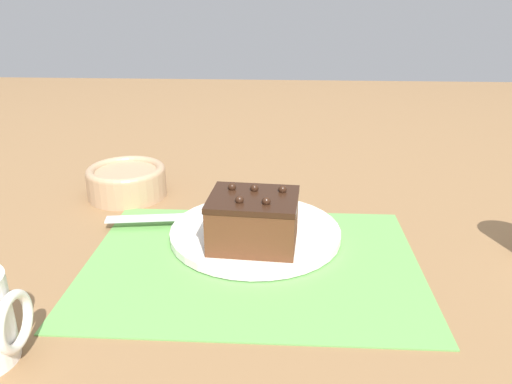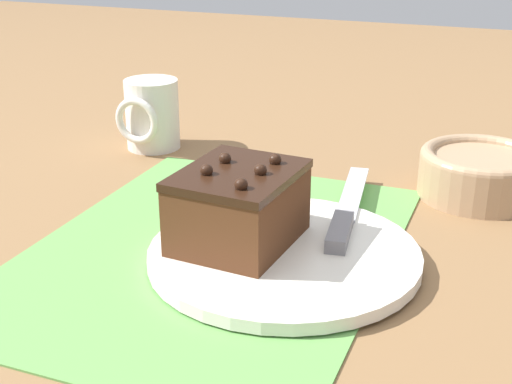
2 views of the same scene
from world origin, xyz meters
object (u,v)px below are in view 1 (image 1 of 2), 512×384
cake_plate (252,232)px  chocolate_cake (255,220)px  small_bowl (127,180)px  serving_knife (206,214)px

cake_plate → chocolate_cake: bearing=-81.4°
cake_plate → small_bowl: 0.29m
cake_plate → small_bowl: small_bowl is taller
serving_knife → chocolate_cake: bearing=-143.0°
chocolate_cake → cake_plate: bearing=98.6°
small_bowl → chocolate_cake: bearing=-39.3°
cake_plate → serving_knife: serving_knife is taller
serving_knife → small_bowl: small_bowl is taller
cake_plate → chocolate_cake: (0.01, -0.05, 0.04)m
chocolate_cake → serving_knife: (-0.08, 0.08, -0.03)m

